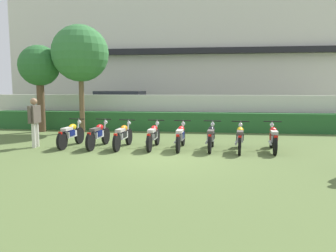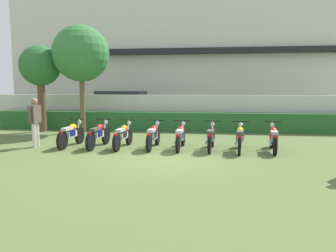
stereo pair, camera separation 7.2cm
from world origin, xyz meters
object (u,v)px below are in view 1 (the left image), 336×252
(motorcycle_in_row_4, at_px, (181,136))
(motorcycle_in_row_5, at_px, (211,137))
(tree_near_inspector, at_px, (39,67))
(inspector_person, at_px, (35,118))
(motorcycle_in_row_3, at_px, (153,136))
(motorcycle_in_row_6, at_px, (240,138))
(tree_far_side, at_px, (80,54))
(motorcycle_in_row_0, at_px, (71,134))
(motorcycle_in_row_7, at_px, (273,138))
(motorcycle_in_row_2, at_px, (123,135))
(parked_car, at_px, (123,107))
(motorcycle_in_row_1, at_px, (98,135))

(motorcycle_in_row_4, distance_m, motorcycle_in_row_5, 1.04)
(tree_near_inspector, distance_m, motorcycle_in_row_4, 8.26)
(motorcycle_in_row_4, bearing_deg, inspector_person, 95.77)
(motorcycle_in_row_3, distance_m, motorcycle_in_row_6, 2.93)
(tree_far_side, relative_size, motorcycle_in_row_0, 2.62)
(motorcycle_in_row_7, xyz_separation_m, inspector_person, (-8.18, -0.29, 0.59))
(tree_near_inspector, relative_size, motorcycle_in_row_2, 2.11)
(inspector_person, bearing_deg, parked_car, 82.68)
(motorcycle_in_row_3, bearing_deg, motorcycle_in_row_4, -87.86)
(motorcycle_in_row_3, bearing_deg, motorcycle_in_row_5, -89.56)
(motorcycle_in_row_2, bearing_deg, parked_car, 18.53)
(parked_car, xyz_separation_m, inspector_person, (-1.03, -8.00, 0.10))
(tree_far_side, relative_size, motorcycle_in_row_7, 2.61)
(parked_car, height_order, motorcycle_in_row_2, parked_car)
(motorcycle_in_row_7, distance_m, inspector_person, 8.20)
(parked_car, height_order, motorcycle_in_row_4, parked_car)
(motorcycle_in_row_3, bearing_deg, tree_far_side, 50.00)
(tree_far_side, height_order, motorcycle_in_row_0, tree_far_side)
(parked_car, relative_size, motorcycle_in_row_3, 2.42)
(tree_near_inspector, relative_size, motorcycle_in_row_7, 2.14)
(motorcycle_in_row_1, height_order, inspector_person, inspector_person)
(motorcycle_in_row_2, distance_m, motorcycle_in_row_5, 3.04)
(tree_near_inspector, bearing_deg, motorcycle_in_row_7, -19.74)
(motorcycle_in_row_0, xyz_separation_m, motorcycle_in_row_4, (3.90, 0.05, -0.01))
(motorcycle_in_row_4, distance_m, motorcycle_in_row_6, 1.98)
(parked_car, bearing_deg, motorcycle_in_row_1, -76.43)
(tree_far_side, distance_m, motorcycle_in_row_5, 7.75)
(motorcycle_in_row_3, bearing_deg, motorcycle_in_row_6, -90.48)
(tree_far_side, xyz_separation_m, motorcycle_in_row_2, (2.96, -3.73, -3.19))
(motorcycle_in_row_3, height_order, motorcycle_in_row_5, motorcycle_in_row_5)
(motorcycle_in_row_5, xyz_separation_m, inspector_person, (-6.14, -0.24, 0.58))
(tree_far_side, distance_m, motorcycle_in_row_6, 8.53)
(motorcycle_in_row_0, height_order, motorcycle_in_row_5, motorcycle_in_row_0)
(tree_near_inspector, xyz_separation_m, motorcycle_in_row_1, (4.07, -3.66, -2.59))
(motorcycle_in_row_1, distance_m, motorcycle_in_row_6, 4.87)
(tree_far_side, xyz_separation_m, motorcycle_in_row_0, (1.06, -3.71, -3.19))
(tree_far_side, bearing_deg, parked_car, 77.66)
(motorcycle_in_row_1, height_order, motorcycle_in_row_6, motorcycle_in_row_1)
(motorcycle_in_row_2, distance_m, motorcycle_in_row_6, 3.98)
(motorcycle_in_row_5, bearing_deg, tree_near_inspector, 70.04)
(tree_near_inspector, xyz_separation_m, tree_far_side, (2.00, 0.06, 0.60))
(tree_far_side, relative_size, motorcycle_in_row_1, 2.52)
(motorcycle_in_row_6, bearing_deg, motorcycle_in_row_5, 91.42)
(motorcycle_in_row_4, bearing_deg, motorcycle_in_row_5, -90.98)
(tree_far_side, xyz_separation_m, motorcycle_in_row_4, (4.97, -3.66, -3.20))
(motorcycle_in_row_3, xyz_separation_m, inspector_person, (-4.16, -0.30, 0.59))
(inspector_person, bearing_deg, motorcycle_in_row_5, 2.21)
(tree_near_inspector, distance_m, motorcycle_in_row_3, 7.48)
(motorcycle_in_row_2, xyz_separation_m, motorcycle_in_row_6, (3.98, -0.06, 0.00))
(motorcycle_in_row_0, bearing_deg, motorcycle_in_row_7, -85.55)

